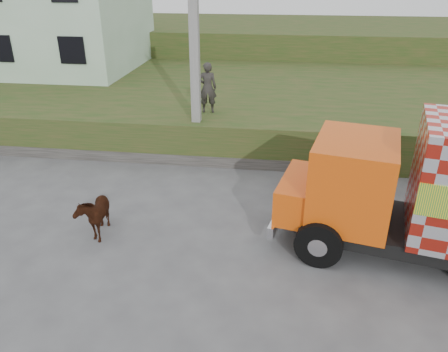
# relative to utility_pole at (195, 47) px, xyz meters

# --- Properties ---
(ground) EXTENTS (120.00, 120.00, 0.00)m
(ground) POSITION_rel_utility_pole_xyz_m (1.00, -4.60, -4.08)
(ground) COLOR #474749
(ground) RESTS_ON ground
(embankment) EXTENTS (40.00, 12.00, 1.50)m
(embankment) POSITION_rel_utility_pole_xyz_m (1.00, 5.40, -3.33)
(embankment) COLOR #224416
(embankment) RESTS_ON ground
(embankment_far) EXTENTS (40.00, 12.00, 3.00)m
(embankment_far) POSITION_rel_utility_pole_xyz_m (1.00, 17.40, -2.58)
(embankment_far) COLOR #224416
(embankment_far) RESTS_ON ground
(retaining_strip) EXTENTS (16.00, 0.50, 0.40)m
(retaining_strip) POSITION_rel_utility_pole_xyz_m (-1.00, -0.40, -3.88)
(retaining_strip) COLOR #595651
(retaining_strip) RESTS_ON ground
(building) EXTENTS (10.00, 8.00, 6.00)m
(building) POSITION_rel_utility_pole_xyz_m (-10.00, 8.40, 0.42)
(building) COLOR #B7D7BC
(building) RESTS_ON embankment
(utility_pole) EXTENTS (1.20, 0.30, 8.00)m
(utility_pole) POSITION_rel_utility_pole_xyz_m (0.00, 0.00, 0.00)
(utility_pole) COLOR gray
(utility_pole) RESTS_ON ground
(cow) EXTENTS (0.89, 1.54, 1.23)m
(cow) POSITION_rel_utility_pole_xyz_m (-1.76, -5.23, -3.46)
(cow) COLOR black
(cow) RESTS_ON ground
(pedestrian) EXTENTS (0.74, 0.54, 1.87)m
(pedestrian) POSITION_rel_utility_pole_xyz_m (0.22, 1.12, -1.64)
(pedestrian) COLOR #2F2C2A
(pedestrian) RESTS_ON embankment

